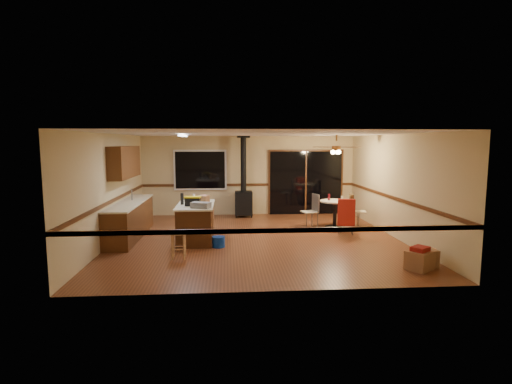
{
  "coord_description": "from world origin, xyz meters",
  "views": [
    {
      "loc": [
        -0.73,
        -9.68,
        2.39
      ],
      "look_at": [
        0.0,
        0.3,
        1.15
      ],
      "focal_mm": 28.0,
      "sensor_mm": 36.0,
      "label": 1
    }
  ],
  "objects": [
    {
      "name": "chair_rail",
      "position": [
        0.0,
        0.0,
        1.0
      ],
      "size": [
        7.0,
        7.0,
        0.08
      ],
      "primitive_type": null,
      "color": "#4A2712",
      "rests_on": "ground"
    },
    {
      "name": "chair_right",
      "position": [
        2.81,
        1.27,
        0.6
      ],
      "size": [
        0.54,
        0.51,
        0.7
      ],
      "color": "#C6BC93",
      "rests_on": "ground"
    },
    {
      "name": "bottle_white",
      "position": [
        -1.58,
        0.51,
        0.99
      ],
      "size": [
        0.08,
        0.08,
        0.18
      ],
      "primitive_type": "cylinder",
      "rotation": [
        0.0,
        0.0,
        0.27
      ],
      "color": "white",
      "rests_on": "kitchen_island"
    },
    {
      "name": "wood_stove",
      "position": [
        -0.2,
        3.05,
        0.73
      ],
      "size": [
        0.55,
        0.5,
        2.52
      ],
      "color": "black",
      "rests_on": "ground"
    },
    {
      "name": "dining_table",
      "position": [
        2.29,
        1.17,
        0.53
      ],
      "size": [
        0.84,
        0.84,
        0.78
      ],
      "color": "black",
      "rests_on": "ground"
    },
    {
      "name": "blue_bucket",
      "position": [
        -0.94,
        -0.67,
        0.12
      ],
      "size": [
        0.34,
        0.34,
        0.25
      ],
      "primitive_type": "cylinder",
      "rotation": [
        0.0,
        0.0,
        -0.19
      ],
      "color": "#0B36A4",
      "rests_on": "floor"
    },
    {
      "name": "chair_left",
      "position": [
        1.69,
        1.3,
        0.59
      ],
      "size": [
        0.5,
        0.5,
        0.51
      ],
      "color": "#C6BC93",
      "rests_on": "ground"
    },
    {
      "name": "chair_near",
      "position": [
        2.34,
        0.3,
        0.6
      ],
      "size": [
        0.51,
        0.54,
        0.7
      ],
      "color": "#C6BC93",
      "rests_on": "ground"
    },
    {
      "name": "wall_back",
      "position": [
        0.0,
        3.5,
        1.3
      ],
      "size": [
        7.0,
        0.0,
        7.0
      ],
      "primitive_type": "plane",
      "rotation": [
        1.57,
        0.0,
        0.0
      ],
      "color": "tan",
      "rests_on": "ground"
    },
    {
      "name": "box_under_window",
      "position": [
        -1.48,
        2.72,
        0.22
      ],
      "size": [
        0.68,
        0.63,
        0.44
      ],
      "primitive_type": "cube",
      "rotation": [
        0.0,
        0.0,
        0.42
      ],
      "color": "brown",
      "rests_on": "floor"
    },
    {
      "name": "ceiling_fan",
      "position": [
        2.29,
        1.17,
        2.21
      ],
      "size": [
        0.24,
        0.24,
        0.55
      ],
      "color": "brown",
      "rests_on": "ceiling"
    },
    {
      "name": "toolbox_yellow_lid",
      "position": [
        -1.54,
        -0.24,
        1.11
      ],
      "size": [
        0.4,
        0.25,
        0.03
      ],
      "primitive_type": "cube",
      "rotation": [
        0.0,
        0.0,
        -0.15
      ],
      "color": "gold",
      "rests_on": "toolbox_black"
    },
    {
      "name": "box_corner_b",
      "position": [
        3.1,
        -2.39,
        0.17
      ],
      "size": [
        0.43,
        0.38,
        0.34
      ],
      "primitive_type": "cube",
      "rotation": [
        0.0,
        0.0,
        0.04
      ],
      "color": "brown",
      "rests_on": "floor"
    },
    {
      "name": "box_small_red",
      "position": [
        2.9,
        -2.59,
        0.4
      ],
      "size": [
        0.41,
        0.39,
        0.08
      ],
      "primitive_type": "cube",
      "rotation": [
        0.0,
        0.0,
        0.63
      ],
      "color": "maroon",
      "rests_on": "box_corner_a"
    },
    {
      "name": "glass_red",
      "position": [
        2.14,
        1.27,
        0.87
      ],
      "size": [
        0.08,
        0.08,
        0.18
      ],
      "primitive_type": "cylinder",
      "rotation": [
        0.0,
        0.0,
        0.28
      ],
      "color": "#590C14",
      "rests_on": "dining_table"
    },
    {
      "name": "glass_cream",
      "position": [
        2.47,
        1.12,
        0.85
      ],
      "size": [
        0.07,
        0.07,
        0.14
      ],
      "primitive_type": "cylinder",
      "rotation": [
        0.0,
        0.0,
        0.31
      ],
      "color": "beige",
      "rests_on": "dining_table"
    },
    {
      "name": "lower_cabinets",
      "position": [
        -3.2,
        0.5,
        0.43
      ],
      "size": [
        0.6,
        3.0,
        0.86
      ],
      "primitive_type": "cube",
      "color": "#542E15",
      "rests_on": "ground"
    },
    {
      "name": "wall_left",
      "position": [
        -3.5,
        0.0,
        1.3
      ],
      "size": [
        0.0,
        7.0,
        7.0
      ],
      "primitive_type": "plane",
      "rotation": [
        1.57,
        0.0,
        1.57
      ],
      "color": "tan",
      "rests_on": "ground"
    },
    {
      "name": "floor",
      "position": [
        0.0,
        0.0,
        0.0
      ],
      "size": [
        7.0,
        7.0,
        0.0
      ],
      "primitive_type": "plane",
      "color": "brown",
      "rests_on": "ground"
    },
    {
      "name": "kitchen_island",
      "position": [
        -1.5,
        0.0,
        0.45
      ],
      "size": [
        0.88,
        1.68,
        0.9
      ],
      "color": "#442411",
      "rests_on": "ground"
    },
    {
      "name": "bottle_pink",
      "position": [
        -1.28,
        0.19,
        1.0
      ],
      "size": [
        0.08,
        0.08,
        0.2
      ],
      "primitive_type": "cylinder",
      "rotation": [
        0.0,
        0.0,
        -0.27
      ],
      "color": "#D84C8C",
      "rests_on": "kitchen_island"
    },
    {
      "name": "box_corner_a",
      "position": [
        2.9,
        -2.59,
        0.18
      ],
      "size": [
        0.62,
        0.6,
        0.36
      ],
      "primitive_type": "cube",
      "rotation": [
        0.0,
        0.0,
        0.63
      ],
      "color": "brown",
      "rests_on": "floor"
    },
    {
      "name": "box_on_island",
      "position": [
        -1.31,
        0.15,
        1.0
      ],
      "size": [
        0.3,
        0.35,
        0.2
      ],
      "primitive_type": "cube",
      "rotation": [
        0.0,
        0.0,
        -0.32
      ],
      "color": "brown",
      "rests_on": "kitchen_island"
    },
    {
      "name": "bottle_dark",
      "position": [
        -1.82,
        0.0,
        1.04
      ],
      "size": [
        0.08,
        0.08,
        0.27
      ],
      "primitive_type": "cylinder",
      "rotation": [
        0.0,
        0.0,
        -0.04
      ],
      "color": "black",
      "rests_on": "kitchen_island"
    },
    {
      "name": "countertop",
      "position": [
        -3.2,
        0.5,
        0.88
      ],
      "size": [
        0.64,
        3.04,
        0.04
      ],
      "primitive_type": "cube",
      "color": "beige",
      "rests_on": "lower_cabinets"
    },
    {
      "name": "sliding_door",
      "position": [
        1.9,
        3.45,
        1.05
      ],
      "size": [
        2.52,
        0.1,
        2.1
      ],
      "primitive_type": "cube",
      "color": "black",
      "rests_on": "ground"
    },
    {
      "name": "upper_cabinets",
      "position": [
        -3.33,
        0.7,
        1.9
      ],
      "size": [
        0.35,
        2.0,
        0.8
      ],
      "primitive_type": "cube",
      "color": "#542E15",
      "rests_on": "ground"
    },
    {
      "name": "wall_front",
      "position": [
        0.0,
        -3.5,
        1.3
      ],
      "size": [
        7.0,
        0.0,
        7.0
      ],
      "primitive_type": "plane",
      "rotation": [
        -1.57,
        0.0,
        0.0
      ],
      "color": "tan",
      "rests_on": "ground"
    },
    {
      "name": "ceiling",
      "position": [
        0.0,
        0.0,
        2.6
      ],
      "size": [
        7.0,
        7.0,
        0.0
      ],
      "primitive_type": "plane",
      "rotation": [
        3.14,
        0.0,
        0.0
      ],
      "color": "silver",
      "rests_on": "ground"
    },
    {
      "name": "toolbox_grey",
      "position": [
        -1.33,
        -0.57,
        0.97
      ],
      "size": [
        0.49,
        0.39,
        0.13
      ],
      "primitive_type": "cube",
      "rotation": [
        0.0,
        0.0,
        -0.4
      ],
      "color": "slate",
      "rests_on": "kitchen_island"
    },
    {
      "name": "window",
      "position": [
        -1.6,
        3.45,
        1.5
      ],
      "size": [
        1.72,
        0.1,
        1.32
      ],
      "primitive_type": "cube",
      "color": "black",
      "rests_on": "ground"
    },
    {
      "name": "wall_right",
      "position": [
        3.5,
        0.0,
        1.3
      ],
      "size": [
        0.0,
        7.0,
        7.0
      ],
      "primitive_type": "plane",
      "rotation": [
        1.57,
        0.0,
        -1.57
      ],
      "color": "tan",
      "rests_on": "ground"
    },
    {
      "name": "toolbox_black",
      "position": [
        -1.54,
        -0.24,
        1.0
      ],
      "size": [
        0.37,
        0.23,
        0.19
      ],
      "primitive_type": "cube",
      "rotation": [
        0.0,
        0.0,
        -0.15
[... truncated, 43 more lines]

